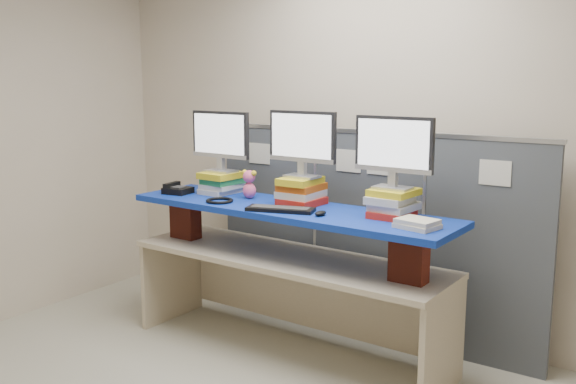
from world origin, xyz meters
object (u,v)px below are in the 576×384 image
Objects in this scene: monitor_center at (302,140)px; monitor_right at (394,148)px; blue_board at (288,210)px; desk at (288,275)px; keyboard at (280,209)px; desk_phone at (177,190)px; monitor_left at (220,138)px.

monitor_center reaches higher than monitor_right.
monitor_right is at bearing 9.47° from blue_board.
monitor_center is at bearing 180.00° from monitor_right.
desk is 4.46× the size of monitor_center.
monitor_right is at bearing 9.47° from desk.
blue_board is (-0.00, 0.00, 0.46)m from desk.
keyboard is (0.01, -0.27, -0.43)m from monitor_center.
desk_phone is at bearing -175.38° from blue_board.
monitor_right is at bearing -2.01° from desk_phone.
desk_phone is at bearing -168.86° from monitor_center.
blue_board is 0.16m from keyboard.
monitor_right reaches higher than desk_phone.
blue_board is 4.56× the size of monitor_left.
monitor_right is 2.52× the size of desk_phone.
monitor_center is 0.68m from monitor_right.
desk is at bearing -74.57° from blue_board.
desk_phone reaches higher than blue_board.
monitor_center is 1.10m from desk_phone.
desk is at bearing -105.60° from monitor_center.
desk is 0.46m from blue_board.
keyboard is 2.27× the size of desk_phone.
monitor_left reaches higher than desk.
desk is at bearing 88.23° from keyboard.
desk_phone is at bearing -173.31° from monitor_right.
keyboard is at bearing -87.33° from monitor_center.
monitor_left reaches higher than desk_phone.
monitor_right is at bearing -0.00° from monitor_center.
monitor_center reaches higher than desk_phone.
monitor_left is 1.00× the size of monitor_center.
desk_phone is at bearing 157.17° from keyboard.
desk is at bearing -9.64° from monitor_left.
monitor_right reaches higher than desk.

